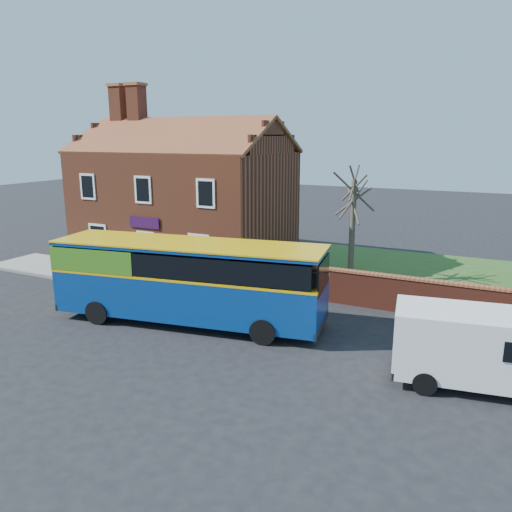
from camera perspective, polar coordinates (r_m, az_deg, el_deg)
The scene contains 7 objects.
ground at distance 19.19m, azimuth -9.69°, elevation -9.49°, with size 120.00×120.00×0.00m, color black.
pavement at distance 27.58m, azimuth -14.55°, elevation -2.44°, with size 18.00×3.50×0.12m, color gray.
kerb at distance 26.33m, azimuth -17.02°, elevation -3.33°, with size 18.00×0.15×0.14m, color slate.
shop_building at distance 31.39m, azimuth -8.10°, elevation 6.03°, with size 12.30×8.13×10.50m.
bus at distance 20.42m, azimuth -8.60°, elevation -2.39°, with size 11.27×4.49×3.34m.
van_near at distance 16.64m, azimuth 25.00°, elevation -9.37°, with size 5.66×2.95×2.37m.
bare_tree at distance 26.19m, azimuth 10.96°, elevation 3.41°, with size 2.15×2.57×5.74m.
Camera 1 is at (10.56, -14.19, 7.44)m, focal length 35.00 mm.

